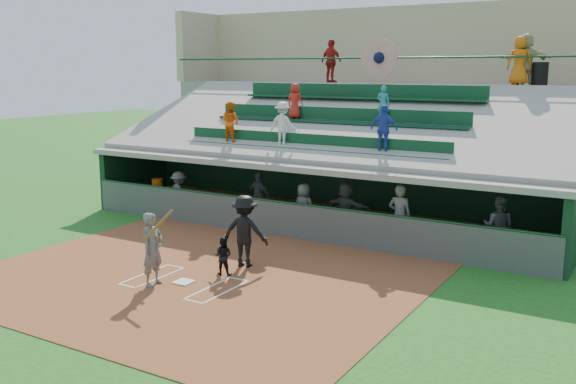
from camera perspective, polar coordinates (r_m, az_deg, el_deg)
The scene contains 23 objects.
ground at distance 16.14m, azimuth -9.25°, elevation -8.01°, with size 100.00×100.00×0.00m, color #1C5919.
dirt_slab at distance 16.50m, azimuth -8.13°, elevation -7.52°, with size 11.00×9.00×0.02m, color brown.
home_plate at distance 16.13m, azimuth -9.26°, elevation -7.90°, with size 0.43×0.43×0.03m, color silver.
batters_box_chalk at distance 16.14m, azimuth -9.25°, elevation -7.94°, with size 2.65×1.85×0.01m.
dugout_floor at distance 21.52m, azimuth 2.33°, elevation -3.00°, with size 16.00×3.50×0.04m, color gray.
concourse_slab at distance 27.18m, azimuth 9.17°, elevation 4.67°, with size 20.00×3.00×4.60m, color gray.
grandstand at distance 24.44m, azimuth 6.56°, elevation 3.96°, with size 20.40×10.40×7.80m.
batter_at_plate at distance 15.83m, azimuth -11.93°, elevation -4.98°, with size 0.86×0.76×1.95m.
catcher at distance 16.45m, azimuth -5.79°, elevation -5.68°, with size 0.48×0.37×0.99m, color black.
home_umpire at distance 16.98m, azimuth -3.85°, elevation -3.49°, with size 1.24×0.71×1.92m, color black.
dugout_bench at distance 22.42m, azimuth 3.91°, elevation -1.80°, with size 15.14×0.45×0.45m, color olive.
white_table at distance 24.30m, azimuth -11.48°, elevation -0.62°, with size 0.88×0.66×0.77m, color silver.
water_cooler at distance 24.15m, azimuth -11.54°, elevation 0.72°, with size 0.40×0.40×0.40m, color #E5590D.
dugout_player_a at distance 23.05m, azimuth -9.66°, elevation -0.14°, with size 1.03×0.59×1.59m, color #535550.
dugout_player_b at distance 22.08m, azimuth -2.58°, elevation -0.37°, with size 0.98×0.41×1.67m, color #535651.
dugout_player_c at distance 20.43m, azimuth 1.40°, elevation -1.42°, with size 0.77×0.50×1.58m, color #585B56.
dugout_player_d at distance 20.43m, azimuth 5.16°, elevation -1.39°, with size 1.51×0.48×1.63m, color #555853.
dugout_player_e at distance 18.95m, azimuth 9.89°, elevation -2.12°, with size 0.68×0.45×1.87m, color #62645F.
dugout_player_f at distance 18.73m, azimuth 18.18°, elevation -2.91°, with size 0.83×0.65×1.72m, color #535550.
trash_bin at distance 24.56m, azimuth 21.49°, elevation 9.74°, with size 0.55×0.55×0.82m, color black.
concourse_staff_a at distance 26.92m, azimuth 3.87°, elevation 11.52°, with size 1.04×0.43×1.78m, color #AA1A13.
concourse_staff_b at distance 24.39m, azimuth 19.88°, elevation 10.91°, with size 0.84×0.55×1.72m, color #D15F0C.
concourse_staff_c at distance 24.62m, azimuth 20.37°, elevation 10.99°, with size 1.69×0.54×1.82m, color tan.
Camera 1 is at (9.90, -11.64, 5.21)m, focal length 40.00 mm.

